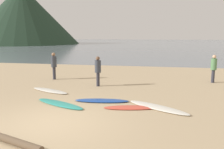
{
  "coord_description": "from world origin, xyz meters",
  "views": [
    {
      "loc": [
        3.2,
        -6.49,
        2.77
      ],
      "look_at": [
        0.88,
        5.83,
        0.6
      ],
      "focal_mm": 37.76,
      "sensor_mm": 36.0,
      "label": 1
    }
  ],
  "objects": [
    {
      "name": "surfboard_3",
      "position": [
        2.33,
        2.02,
        0.03
      ],
      "size": [
        2.12,
        0.94,
        0.06
      ],
      "primitive_type": "ellipsoid",
      "rotation": [
        0.0,
        0.0,
        0.2
      ],
      "color": "#D84C38",
      "rests_on": "ground"
    },
    {
      "name": "driftwood_log",
      "position": [
        -0.38,
        -1.45,
        0.1
      ],
      "size": [
        2.11,
        0.89,
        0.19
      ],
      "primitive_type": "cylinder",
      "rotation": [
        0.0,
        1.57,
        -0.33
      ],
      "color": "brown",
      "rests_on": "ground"
    },
    {
      "name": "surfboard_2",
      "position": [
        1.04,
        2.68,
        0.04
      ],
      "size": [
        2.28,
        0.8,
        0.09
      ],
      "primitive_type": "ellipsoid",
      "rotation": [
        0.0,
        0.0,
        0.12
      ],
      "color": "#1E479E",
      "rests_on": "ground"
    },
    {
      "name": "headland_hill",
      "position": [
        -33.78,
        55.01,
        7.97
      ],
      "size": [
        30.82,
        30.82,
        15.95
      ],
      "primitive_type": "cone",
      "color": "#1E3323",
      "rests_on": "ground"
    },
    {
      "name": "surfboard_1",
      "position": [
        -0.51,
        1.96,
        0.04
      ],
      "size": [
        2.47,
        1.54,
        0.07
      ],
      "primitive_type": "ellipsoid",
      "rotation": [
        0.0,
        0.0,
        -0.44
      ],
      "color": "teal",
      "rests_on": "ground"
    },
    {
      "name": "ocean_water",
      "position": [
        0.0,
        63.79,
        0.0
      ],
      "size": [
        140.0,
        100.0,
        0.01
      ],
      "primitive_type": "cube",
      "color": "slate",
      "rests_on": "ground"
    },
    {
      "name": "person_2",
      "position": [
        -2.93,
        6.87,
        0.97
      ],
      "size": [
        0.33,
        0.33,
        1.65
      ],
      "rotation": [
        0.0,
        0.0,
        1.29
      ],
      "color": "#2D2D38",
      "rests_on": "ground"
    },
    {
      "name": "ground_plane",
      "position": [
        0.0,
        10.0,
        -0.1
      ],
      "size": [
        120.0,
        120.0,
        0.2
      ],
      "primitive_type": "cube",
      "color": "tan",
      "rests_on": "ground"
    },
    {
      "name": "person_1",
      "position": [
        6.44,
        7.62,
        0.94
      ],
      "size": [
        0.32,
        0.32,
        1.6
      ],
      "rotation": [
        0.0,
        0.0,
        2.88
      ],
      "color": "#2D2D38",
      "rests_on": "ground"
    },
    {
      "name": "surfboard_0",
      "position": [
        -1.86,
        3.93,
        0.04
      ],
      "size": [
        2.31,
        1.38,
        0.08
      ],
      "primitive_type": "ellipsoid",
      "rotation": [
        0.0,
        0.0,
        -0.4
      ],
      "color": "silver",
      "rests_on": "ground"
    },
    {
      "name": "person_0",
      "position": [
        0.18,
        5.51,
        0.94
      ],
      "size": [
        0.32,
        0.32,
        1.6
      ],
      "rotation": [
        0.0,
        0.0,
        0.65
      ],
      "color": "#2D2D38",
      "rests_on": "ground"
    },
    {
      "name": "surfboard_4",
      "position": [
        3.32,
        2.19,
        0.04
      ],
      "size": [
        2.5,
        1.89,
        0.08
      ],
      "primitive_type": "ellipsoid",
      "rotation": [
        0.0,
        0.0,
        -0.57
      ],
      "color": "silver",
      "rests_on": "ground"
    }
  ]
}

